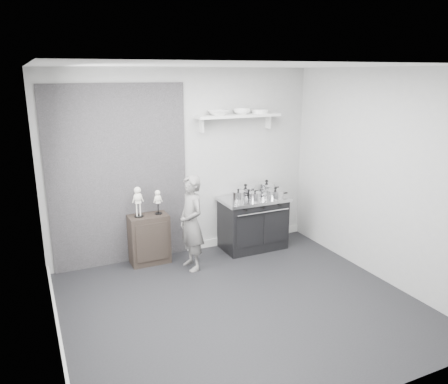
% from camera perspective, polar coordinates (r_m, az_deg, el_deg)
% --- Properties ---
extents(ground, '(4.00, 4.00, 0.00)m').
position_cam_1_polar(ground, '(5.28, 2.08, -14.54)').
color(ground, black).
rests_on(ground, ground).
extents(room_shell, '(4.02, 3.62, 2.71)m').
position_cam_1_polar(room_shell, '(4.78, 0.51, 3.34)').
color(room_shell, '#9D9D9B').
rests_on(room_shell, ground).
extents(wall_shelf, '(1.30, 0.26, 0.24)m').
position_cam_1_polar(wall_shelf, '(6.47, 1.85, 9.83)').
color(wall_shelf, silver).
rests_on(wall_shelf, room_shell).
extents(stove, '(1.00, 0.63, 0.81)m').
position_cam_1_polar(stove, '(6.72, 3.81, -4.01)').
color(stove, black).
rests_on(stove, ground).
extents(side_cabinet, '(0.54, 0.32, 0.71)m').
position_cam_1_polar(side_cabinet, '(6.30, -9.74, -6.08)').
color(side_cabinet, black).
rests_on(side_cabinet, ground).
extents(child, '(0.36, 0.51, 1.33)m').
position_cam_1_polar(child, '(5.94, -4.28, -4.05)').
color(child, slate).
rests_on(child, ground).
extents(pot_front_left, '(0.29, 0.20, 0.19)m').
position_cam_1_polar(pot_front_left, '(6.39, 1.87, -0.52)').
color(pot_front_left, silver).
rests_on(pot_front_left, stove).
extents(pot_back_left, '(0.36, 0.28, 0.20)m').
position_cam_1_polar(pot_back_left, '(6.63, 2.82, 0.05)').
color(pot_back_left, silver).
rests_on(pot_back_left, stove).
extents(pot_back_right, '(0.36, 0.28, 0.22)m').
position_cam_1_polar(pot_back_right, '(6.82, 5.57, 0.52)').
color(pot_back_right, silver).
rests_on(pot_back_right, stove).
extents(pot_front_right, '(0.34, 0.26, 0.17)m').
position_cam_1_polar(pot_front_right, '(6.59, 6.71, -0.24)').
color(pot_front_right, silver).
rests_on(pot_front_right, stove).
extents(pot_front_center, '(0.26, 0.17, 0.16)m').
position_cam_1_polar(pot_front_center, '(6.40, 4.07, -0.61)').
color(pot_front_center, silver).
rests_on(pot_front_center, stove).
extents(skeleton_full, '(0.14, 0.09, 0.49)m').
position_cam_1_polar(skeleton_full, '(6.07, -11.18, -0.97)').
color(skeleton_full, white).
rests_on(skeleton_full, side_cabinet).
extents(skeleton_torso, '(0.11, 0.07, 0.40)m').
position_cam_1_polar(skeleton_torso, '(6.15, -8.63, -1.08)').
color(skeleton_torso, white).
rests_on(skeleton_torso, side_cabinet).
extents(bowl_large, '(0.28, 0.28, 0.07)m').
position_cam_1_polar(bowl_large, '(6.31, -0.78, 10.31)').
color(bowl_large, white).
rests_on(bowl_large, wall_shelf).
extents(bowl_small, '(0.25, 0.25, 0.08)m').
position_cam_1_polar(bowl_small, '(6.48, 2.36, 10.47)').
color(bowl_small, white).
rests_on(bowl_small, wall_shelf).
extents(plate_stack, '(0.25, 0.25, 0.06)m').
position_cam_1_polar(plate_stack, '(6.62, 4.70, 10.46)').
color(plate_stack, white).
rests_on(plate_stack, wall_shelf).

